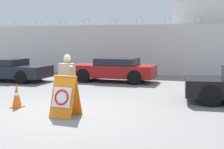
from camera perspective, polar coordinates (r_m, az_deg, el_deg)
ground_plane at (r=9.34m, az=-8.81°, el=-7.12°), size 90.00×90.00×0.00m
perimeter_wall at (r=19.76m, az=5.04°, el=4.57°), size 36.00×0.30×3.58m
building_block at (r=23.39m, az=19.21°, el=7.21°), size 6.23×5.54×5.34m
barricade_sign at (r=8.88m, az=-8.63°, el=-3.97°), size 0.76×0.78×1.17m
security_guard at (r=9.49m, az=-8.14°, el=-1.01°), size 0.62×0.43×1.73m
traffic_cone_near at (r=10.47m, az=-17.02°, el=-3.74°), size 0.35×0.35×0.77m
parked_car_front_coupe at (r=17.46m, az=-18.77°, el=0.88°), size 4.63×1.96×1.18m
parked_car_rear_sedan at (r=16.23m, az=0.36°, el=0.94°), size 4.35×1.97×1.23m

